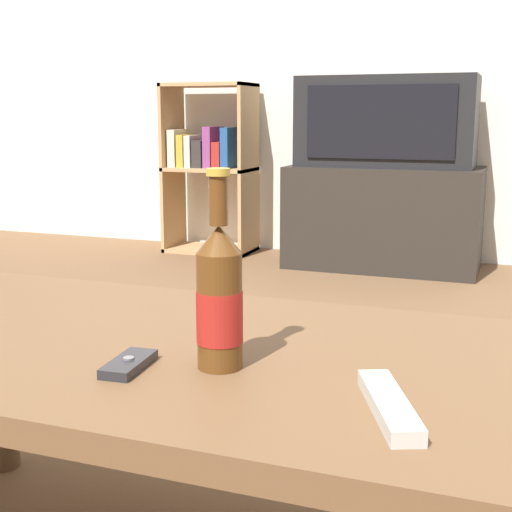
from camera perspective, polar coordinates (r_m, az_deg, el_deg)
back_wall at (r=4.03m, az=14.83°, el=18.19°), size 8.00×0.05×2.60m
coffee_table at (r=1.12m, az=-3.71°, el=-10.19°), size 1.39×0.64×0.44m
tv_stand at (r=3.76m, az=10.16°, el=3.06°), size 0.98×0.47×0.53m
television at (r=3.72m, az=10.41°, el=10.52°), size 0.88×0.39×0.45m
bookshelf at (r=4.13m, az=-3.86°, el=7.54°), size 0.50×0.30×0.96m
beer_bottle at (r=0.99m, az=-2.94°, el=-3.37°), size 0.07×0.07×0.28m
cell_phone at (r=1.02m, az=-10.14°, el=-8.50°), size 0.05×0.11×0.02m
remote_control at (r=0.88m, az=10.60°, el=-11.65°), size 0.11×0.19×0.02m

